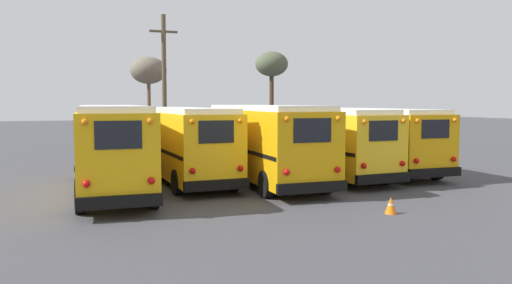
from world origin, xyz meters
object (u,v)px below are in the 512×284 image
object	(u,v)px
bare_tree_0	(148,71)
utility_pole	(164,83)
school_bus_3	(317,139)
school_bus_4	(364,136)
school_bus_1	(183,141)
bare_tree_1	(272,66)
school_bus_0	(112,145)
traffic_cone	(391,205)
school_bus_2	(264,141)

from	to	relation	value
bare_tree_0	utility_pole	bearing A→B (deg)	-82.03
school_bus_3	school_bus_4	xyz separation A→B (m)	(3.11, 0.82, 0.01)
school_bus_1	bare_tree_1	distance (m)	25.06
school_bus_0	bare_tree_0	distance (m)	17.30
utility_pole	traffic_cone	xyz separation A→B (m)	(3.28, -19.82, -4.38)
traffic_cone	school_bus_2	bearing A→B (deg)	101.07
school_bus_0	school_bus_1	size ratio (longest dim) A/B	1.03
school_bus_4	bare_tree_0	bearing A→B (deg)	121.15
school_bus_0	bare_tree_0	size ratio (longest dim) A/B	1.52
school_bus_4	bare_tree_0	xyz separation A→B (m)	(-8.60, 14.23, 3.87)
school_bus_2	bare_tree_0	size ratio (longest dim) A/B	1.47
utility_pole	school_bus_3	bearing A→B (deg)	-66.63
school_bus_1	school_bus_2	xyz separation A→B (m)	(3.11, -1.76, 0.06)
school_bus_4	bare_tree_1	world-z (taller)	bare_tree_1
school_bus_3	utility_pole	xyz separation A→B (m)	(-5.01, 11.60, 2.96)
school_bus_2	traffic_cone	distance (m)	7.32
school_bus_0	bare_tree_1	size ratio (longest dim) A/B	1.25
school_bus_2	school_bus_4	world-z (taller)	school_bus_2
utility_pole	bare_tree_0	xyz separation A→B (m)	(-0.48, 3.45, 0.91)
school_bus_1	school_bus_3	bearing A→B (deg)	-5.21
school_bus_4	bare_tree_0	size ratio (longest dim) A/B	1.66
school_bus_3	utility_pole	size ratio (longest dim) A/B	1.14
school_bus_3	bare_tree_1	bearing A→B (deg)	73.14
utility_pole	bare_tree_1	distance (m)	15.38
school_bus_3	bare_tree_0	bearing A→B (deg)	110.06
school_bus_4	bare_tree_1	xyz separation A→B (m)	(3.42, 20.73, 5.00)
school_bus_0	school_bus_4	world-z (taller)	school_bus_0
school_bus_3	bare_tree_0	size ratio (longest dim) A/B	1.55
traffic_cone	school_bus_3	bearing A→B (deg)	78.07
school_bus_1	traffic_cone	xyz separation A→B (m)	(4.48, -8.78, -1.45)
school_bus_0	school_bus_2	xyz separation A→B (m)	(6.22, 0.21, -0.02)
school_bus_1	school_bus_4	world-z (taller)	school_bus_1
school_bus_0	traffic_cone	bearing A→B (deg)	-41.93
bare_tree_1	traffic_cone	distance (m)	31.56
school_bus_0	school_bus_3	size ratio (longest dim) A/B	0.98
school_bus_4	traffic_cone	world-z (taller)	school_bus_4
school_bus_1	bare_tree_1	size ratio (longest dim) A/B	1.22
bare_tree_1	traffic_cone	bearing A→B (deg)	-105.52
school_bus_4	utility_pole	world-z (taller)	utility_pole
school_bus_4	bare_tree_0	distance (m)	17.08
school_bus_0	school_bus_4	bearing A→B (deg)	10.10
school_bus_0	school_bus_1	bearing A→B (deg)	32.25
bare_tree_1	school_bus_0	bearing A→B (deg)	-124.64
school_bus_0	school_bus_2	size ratio (longest dim) A/B	1.04
school_bus_3	traffic_cone	xyz separation A→B (m)	(-1.74, -8.22, -1.42)
school_bus_2	bare_tree_0	xyz separation A→B (m)	(-2.39, 16.24, 3.79)
school_bus_1	school_bus_0	bearing A→B (deg)	-147.75
school_bus_2	school_bus_3	world-z (taller)	school_bus_2
utility_pole	school_bus_1	bearing A→B (deg)	-96.22
school_bus_0	school_bus_4	size ratio (longest dim) A/B	0.92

